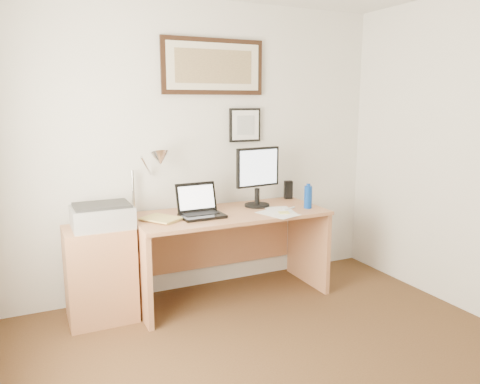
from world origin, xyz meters
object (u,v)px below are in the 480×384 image
laptop (200,209)px  book (152,222)px  side_cabinet (100,274)px  lcd_monitor (258,174)px  printer (102,216)px  water_bottle (308,197)px  desk (226,237)px

laptop → book: bearing=-171.5°
side_cabinet → laptop: laptop is taller
side_cabinet → lcd_monitor: bearing=1.9°
printer → lcd_monitor: bearing=2.2°
water_bottle → lcd_monitor: bearing=146.6°
book → laptop: laptop is taller
book → laptop: bearing=8.5°
lcd_monitor → printer: 1.35m
water_bottle → lcd_monitor: (-0.37, 0.24, 0.19)m
water_bottle → desk: water_bottle is taller
side_cabinet → water_bottle: 1.82m
desk → lcd_monitor: size_ratio=3.08×
side_cabinet → water_bottle: water_bottle is taller
book → side_cabinet: bearing=161.5°
book → lcd_monitor: lcd_monitor is taller
water_bottle → side_cabinet: bearing=173.5°
side_cabinet → desk: desk is taller
side_cabinet → water_bottle: bearing=-6.5°
laptop → lcd_monitor: 0.63m
water_bottle → desk: (-0.67, 0.23, -0.33)m
side_cabinet → desk: (1.07, 0.04, 0.15)m
printer → side_cabinet: bearing=171.9°
side_cabinet → book: (0.38, -0.13, 0.40)m
desk → printer: size_ratio=3.64×
water_bottle → book: (-1.36, 0.07, -0.09)m
desk → lcd_monitor: lcd_monitor is taller
laptop → printer: (-0.76, 0.06, 0.01)m
desk → printer: (-1.03, -0.04, 0.30)m
desk → lcd_monitor: bearing=1.8°
side_cabinet → lcd_monitor: (1.37, 0.04, 0.68)m
side_cabinet → desk: bearing=1.9°
water_bottle → lcd_monitor: lcd_monitor is taller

